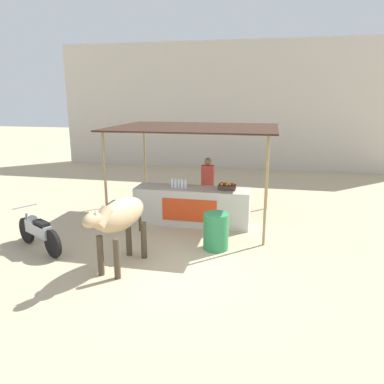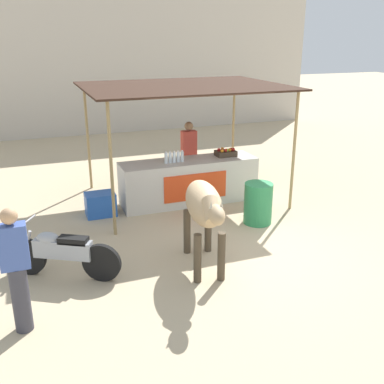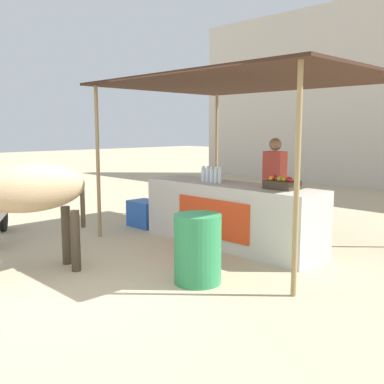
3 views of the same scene
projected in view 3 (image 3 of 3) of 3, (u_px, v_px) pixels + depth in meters
The scene contains 9 objects.
ground_plane at pixel (111, 277), 5.46m from camera, with size 60.00×60.00×0.00m, color tan.
stall_counter at pixel (230, 215), 6.92m from camera, with size 3.00×0.82×0.96m.
stall_awning at pixel (245, 87), 6.86m from camera, with size 4.20×3.20×2.52m.
water_bottle_row at pixel (212, 175), 7.05m from camera, with size 0.43×0.07×0.25m.
fruit_crate at pixel (282, 184), 6.24m from camera, with size 0.44×0.32×0.18m.
vendor_behind_counter at pixel (274, 188), 7.19m from camera, with size 0.34×0.22×1.65m.
cooler_box at pixel (145, 214), 8.28m from camera, with size 0.60×0.44×0.48m, color blue.
water_barrel at pixel (198, 249), 5.23m from camera, with size 0.55×0.55×0.82m, color #2D8C51.
cow at pixel (24, 192), 5.42m from camera, with size 0.77×1.85×1.44m.
Camera 3 is at (4.45, -2.98, 1.79)m, focal length 42.00 mm.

